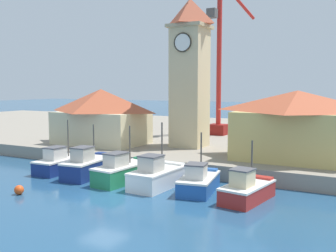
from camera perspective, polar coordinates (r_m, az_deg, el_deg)
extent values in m
plane|color=navy|center=(24.17, -9.28, -10.27)|extent=(300.00, 300.00, 0.00)
cube|color=gray|center=(48.11, 10.75, -1.65)|extent=(120.00, 40.00, 1.11)
cube|color=navy|center=(32.17, -14.93, -5.48)|extent=(2.03, 5.14, 0.98)
cube|color=navy|center=(33.80, -12.43, -3.84)|extent=(1.57, 0.66, 0.24)
cube|color=silver|center=(32.07, -14.96, -4.54)|extent=(2.09, 5.21, 0.12)
cube|color=beige|center=(31.33, -16.04, -3.87)|extent=(1.15, 1.57, 0.89)
cube|color=#4C4C51|center=(31.26, -16.07, -2.99)|extent=(1.24, 1.65, 0.08)
cylinder|color=#4C4742|center=(32.32, -14.30, -1.70)|extent=(0.10, 0.10, 2.93)
torus|color=black|center=(33.00, -15.96, -5.23)|extent=(0.14, 0.52, 0.52)
cube|color=navy|center=(29.82, -11.30, -6.06)|extent=(2.30, 5.01, 1.20)
cube|color=navy|center=(31.48, -9.11, -4.07)|extent=(1.62, 0.75, 0.24)
cube|color=silver|center=(29.69, -11.33, -4.84)|extent=(2.36, 5.07, 0.12)
cube|color=#B2ADA3|center=(28.91, -12.29, -4.06)|extent=(1.24, 1.55, 0.95)
cube|color=#4C4C51|center=(28.83, -12.31, -3.05)|extent=(1.33, 1.64, 0.08)
cylinder|color=#4C4742|center=(29.98, -10.73, -2.16)|extent=(0.10, 0.10, 2.53)
torus|color=black|center=(30.57, -12.62, -5.80)|extent=(0.17, 0.53, 0.52)
cube|color=#237A4C|center=(27.78, -6.33, -6.89)|extent=(2.25, 5.13, 1.16)
cube|color=#237A4C|center=(29.36, -3.53, -4.80)|extent=(1.57, 0.74, 0.24)
cube|color=silver|center=(27.65, -6.35, -5.62)|extent=(2.31, 5.20, 0.12)
cube|color=#B2ADA3|center=(26.91, -7.55, -4.90)|extent=(1.21, 1.59, 0.85)
cube|color=#4C4C51|center=(26.83, -7.57, -3.93)|extent=(1.29, 1.68, 0.08)
cylinder|color=#4C4742|center=(27.89, -5.56, -2.64)|extent=(0.10, 0.10, 2.64)
torus|color=black|center=(28.58, -7.52, -6.55)|extent=(0.17, 0.53, 0.52)
cube|color=silver|center=(26.20, -1.52, -7.68)|extent=(2.24, 4.51, 1.11)
cube|color=silver|center=(27.69, 0.67, -5.52)|extent=(1.75, 0.68, 0.24)
cube|color=silver|center=(26.07, -1.52, -6.39)|extent=(2.31, 4.57, 0.12)
cube|color=#B2ADA3|center=(25.32, -2.47, -5.50)|extent=(1.28, 1.38, 0.96)
cube|color=#4C4C51|center=(25.23, -2.47, -4.35)|extent=(1.36, 1.47, 0.08)
cylinder|color=#4C4742|center=(26.24, -0.88, -2.79)|extent=(0.10, 0.10, 3.05)
torus|color=black|center=(26.96, -3.24, -7.30)|extent=(0.15, 0.53, 0.52)
cube|color=#2356A8|center=(25.21, 4.52, -8.48)|extent=(2.56, 4.40, 0.91)
cube|color=#2356A8|center=(26.80, 5.46, -6.37)|extent=(1.68, 0.86, 0.24)
cube|color=silver|center=(25.09, 4.53, -7.36)|extent=(2.63, 4.47, 0.12)
cube|color=beige|center=(24.30, 4.12, -6.62)|extent=(1.32, 1.42, 0.84)
cube|color=#4C4C51|center=(24.20, 4.13, -5.56)|extent=(1.42, 1.51, 0.08)
cylinder|color=#4C4742|center=(25.30, 4.83, -3.98)|extent=(0.10, 0.10, 2.71)
torus|color=black|center=(25.65, 2.39, -8.21)|extent=(0.21, 0.53, 0.52)
cube|color=#AD2823|center=(23.62, 11.45, -9.55)|extent=(2.37, 4.27, 0.90)
cube|color=#AD2823|center=(25.05, 13.24, -7.36)|extent=(1.58, 0.82, 0.24)
cube|color=silver|center=(23.49, 11.48, -8.37)|extent=(2.44, 4.34, 0.12)
cube|color=beige|center=(22.75, 10.73, -7.46)|extent=(1.24, 1.36, 0.93)
cube|color=#4C4C51|center=(22.64, 10.75, -6.21)|extent=(1.33, 1.45, 0.08)
cylinder|color=#4C4742|center=(23.67, 12.07, -5.05)|extent=(0.10, 0.10, 2.48)
torus|color=black|center=(24.21, 9.57, -9.14)|extent=(0.20, 0.53, 0.52)
cube|color=beige|center=(36.20, 3.17, 5.49)|extent=(2.87, 2.87, 10.77)
cube|color=tan|center=(36.60, 3.22, 14.19)|extent=(3.37, 3.37, 0.30)
pyramid|color=#A3472D|center=(36.82, 3.23, 16.24)|extent=(3.37, 3.37, 2.36)
cylinder|color=white|center=(35.06, 2.15, 12.03)|extent=(1.58, 0.12, 1.58)
torus|color=#332D23|center=(35.03, 2.12, 12.04)|extent=(1.70, 0.12, 1.70)
cube|color=beige|center=(38.69, -9.64, -0.25)|extent=(8.37, 5.48, 3.11)
pyramid|color=#B25133|center=(38.51, -9.71, 3.68)|extent=(8.77, 5.88, 2.19)
cube|color=tan|center=(31.57, 18.14, -1.30)|extent=(8.73, 6.46, 3.64)
pyramid|color=#B25133|center=(31.37, 18.29, 3.47)|extent=(9.13, 6.86, 1.60)
cube|color=maroon|center=(45.84, 7.29, -0.50)|extent=(2.00, 2.00, 1.20)
cylinder|color=red|center=(45.69, 7.42, 9.57)|extent=(0.56, 0.56, 14.87)
cylinder|color=red|center=(48.83, 10.06, 17.58)|extent=(2.72, 5.79, 3.91)
cube|color=#4C4C4C|center=(45.46, 6.42, 15.95)|extent=(1.00, 1.00, 1.00)
sphere|color=#E54C19|center=(26.18, -20.81, -8.66)|extent=(0.59, 0.59, 0.59)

